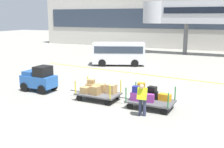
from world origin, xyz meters
TOP-DOWN VIEW (x-y plane):
  - ground_plane at (0.00, 0.00)m, footprint 120.00×120.00m
  - apron_lead_line at (-1.90, 7.08)m, footprint 16.79×2.39m
  - terminal_building at (0.00, 25.98)m, footprint 45.78×2.51m
  - jet_bridge at (2.97, 19.99)m, footprint 16.38×3.00m
  - baggage_tug at (-4.65, -0.43)m, footprint 2.15×1.31m
  - baggage_cart_lead at (-0.55, -0.57)m, footprint 3.03×1.51m
  - baggage_cart_middle at (2.38, -0.71)m, footprint 3.03×1.51m
  - baggage_handler at (2.46, -1.99)m, footprint 0.42×0.45m
  - shuttle_van at (-3.73, 9.98)m, footprint 5.16×3.52m

SIDE VIEW (x-z plane):
  - ground_plane at x=0.00m, z-range 0.00..0.00m
  - apron_lead_line at x=-1.90m, z-range 0.00..0.01m
  - baggage_cart_lead at x=-0.55m, z-range -0.03..1.07m
  - baggage_cart_middle at x=2.38m, z-range -0.05..1.14m
  - baggage_tug at x=-4.65m, z-range -0.04..1.54m
  - baggage_handler at x=2.46m, z-range 0.08..1.65m
  - shuttle_van at x=-3.73m, z-range 0.19..2.28m
  - terminal_building at x=0.00m, z-range 0.01..7.67m
  - jet_bridge at x=2.97m, z-range 1.79..8.07m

